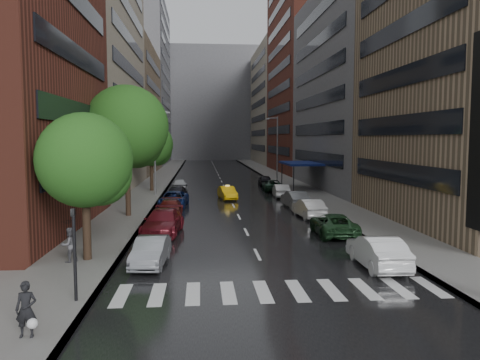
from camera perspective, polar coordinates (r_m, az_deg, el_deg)
name	(u,v)px	position (r m, az deg, el deg)	size (l,w,h in m)	color
ground	(268,277)	(21.28, 3.45, -11.69)	(220.00, 220.00, 0.00)	gray
road	(220,179)	(70.49, -2.40, 0.11)	(14.00, 140.00, 0.01)	black
sidewalk_left	(160,179)	(70.68, -9.71, 0.11)	(4.00, 140.00, 0.15)	gray
sidewalk_right	(279,178)	(71.43, 4.83, 0.21)	(4.00, 140.00, 0.15)	gray
crosswalk	(280,291)	(19.42, 4.92, -13.32)	(13.15, 2.80, 0.01)	silver
buildings_left	(126,78)	(80.46, -13.70, 11.99)	(8.00, 108.00, 38.00)	maroon
buildings_right	(309,84)	(79.43, 8.44, 11.48)	(8.05, 109.10, 36.00)	#937A5B
building_far	(210,104)	(138.54, -3.63, 9.18)	(40.00, 14.00, 32.00)	slate
tree_near	(85,160)	(24.05, -18.40, 2.28)	(4.65, 4.65, 7.41)	#382619
tree_mid	(127,127)	(37.07, -13.66, 6.28)	(6.41, 6.41, 10.22)	#382619
tree_far	(151,144)	(54.55, -10.79, 4.30)	(5.01, 5.01, 7.98)	#382619
taxi	(227,193)	(47.12, -1.55, -1.58)	(1.39, 4.00, 1.32)	yellow
parked_cars_left	(171,204)	(38.96, -8.38, -2.96)	(2.76, 36.35, 1.58)	gray
parked_cars_right	(298,201)	(40.86, 7.03, -2.57)	(2.57, 43.40, 1.56)	white
ped_bag_walker	(27,310)	(15.97, -24.58, -14.25)	(0.67, 0.47, 1.71)	black
ped_black_umbrella	(69,237)	(24.25, -20.13, -6.54)	(1.04, 1.03, 2.09)	#525156
traffic_light	(74,245)	(18.33, -19.54, -7.53)	(0.18, 0.15, 3.45)	black
street_lamp_left	(155,150)	(50.40, -10.26, 3.60)	(1.74, 0.22, 9.00)	gray
street_lamp_right	(277,147)	(66.04, 4.49, 4.00)	(1.74, 0.22, 9.00)	gray
awning	(301,163)	(56.51, 7.39, 2.01)	(4.00, 8.00, 3.12)	navy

